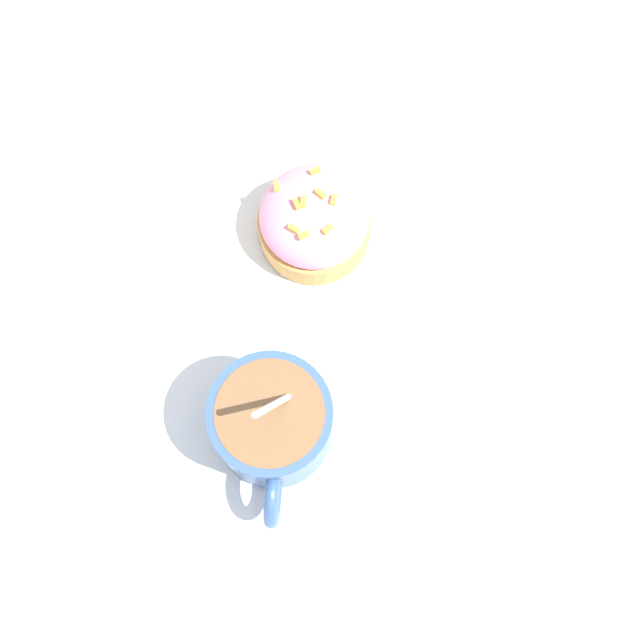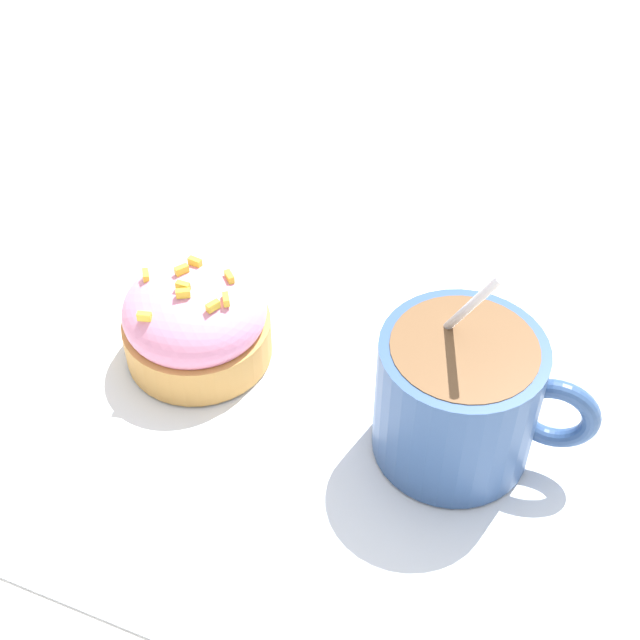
# 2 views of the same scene
# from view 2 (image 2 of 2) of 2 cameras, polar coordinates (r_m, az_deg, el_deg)

# --- Properties ---
(ground_plane) EXTENTS (3.00, 3.00, 0.00)m
(ground_plane) POSITION_cam_2_polar(r_m,az_deg,el_deg) (0.47, 0.53, -4.17)
(ground_plane) COLOR silver
(paper_napkin) EXTENTS (0.35, 0.34, 0.00)m
(paper_napkin) POSITION_cam_2_polar(r_m,az_deg,el_deg) (0.47, 0.53, -4.05)
(paper_napkin) COLOR white
(paper_napkin) RESTS_ON ground_plane
(coffee_cup) EXTENTS (0.11, 0.08, 0.12)m
(coffee_cup) POSITION_cam_2_polar(r_m,az_deg,el_deg) (0.42, 8.98, -4.73)
(coffee_cup) COLOR #335184
(coffee_cup) RESTS_ON paper_napkin
(frosted_pastry) EXTENTS (0.08, 0.08, 0.06)m
(frosted_pastry) POSITION_cam_2_polar(r_m,az_deg,el_deg) (0.47, -7.94, -0.01)
(frosted_pastry) COLOR #D19347
(frosted_pastry) RESTS_ON paper_napkin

